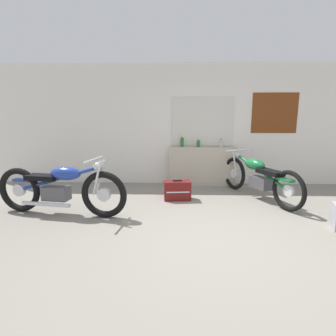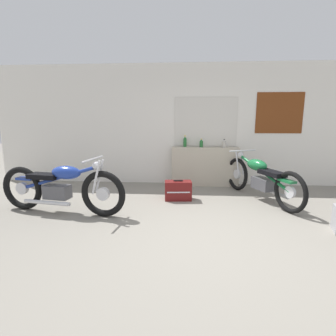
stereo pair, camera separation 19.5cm
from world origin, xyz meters
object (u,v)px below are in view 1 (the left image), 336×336
(bottle_left_center, at_px, (198,143))
(motorcycle_blue, at_px, (60,188))
(motorcycle_green, at_px, (258,177))
(bottle_leftmost, at_px, (182,142))
(bottle_center, at_px, (221,144))
(hard_case_darkred, at_px, (177,190))

(bottle_left_center, distance_m, motorcycle_blue, 3.20)
(motorcycle_green, xyz_separation_m, motorcycle_blue, (-3.51, -0.98, 0.01))
(bottle_leftmost, height_order, bottle_center, bottle_leftmost)
(bottle_leftmost, distance_m, motorcycle_blue, 2.95)
(motorcycle_green, bearing_deg, bottle_leftmost, 143.82)
(bottle_left_center, xyz_separation_m, hard_case_darkred, (-0.49, -1.17, -0.81))
(bottle_leftmost, relative_size, bottle_left_center, 1.36)
(bottle_left_center, xyz_separation_m, motorcycle_blue, (-2.41, -2.02, -0.55))
(bottle_left_center, bearing_deg, bottle_leftmost, 174.72)
(bottle_leftmost, height_order, motorcycle_green, bottle_leftmost)
(motorcycle_blue, bearing_deg, bottle_leftmost, 45.33)
(bottle_left_center, relative_size, motorcycle_green, 0.09)
(bottle_leftmost, bearing_deg, bottle_center, -4.86)
(bottle_center, xyz_separation_m, motorcycle_green, (0.58, -1.00, -0.55))
(hard_case_darkred, bearing_deg, bottle_leftmost, 84.77)
(bottle_left_center, distance_m, hard_case_darkred, 1.50)
(motorcycle_green, relative_size, motorcycle_blue, 0.91)
(bottle_center, xyz_separation_m, hard_case_darkred, (-1.00, -1.13, -0.81))
(hard_case_darkred, bearing_deg, bottle_center, 48.30)
(bottle_left_center, distance_m, motorcycle_green, 1.61)
(bottle_leftmost, relative_size, motorcycle_green, 0.13)
(bottle_leftmost, xyz_separation_m, motorcycle_blue, (-2.04, -2.06, -0.58))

